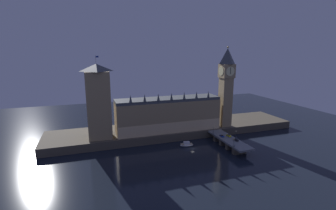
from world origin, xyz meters
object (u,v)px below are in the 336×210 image
Objects in this scene: clock_tower at (226,85)px; street_lamp_mid at (236,133)px; car_southbound_trail at (229,136)px; pedestrian_near_rail at (235,146)px; pedestrian_mid_walk at (237,138)px; victoria_tower at (98,101)px; car_southbound_lead at (236,140)px; car_northbound_lead at (222,136)px; pedestrian_far_rail at (213,132)px; street_lamp_near at (234,142)px; boat_upstream at (187,145)px; street_lamp_far at (213,129)px.

clock_tower is 46.55m from street_lamp_mid.
car_southbound_trail is 22.10m from pedestrian_near_rail.
pedestrian_mid_walk is at bearing -105.08° from clock_tower.
victoria_tower is 34.28× the size of pedestrian_mid_walk.
pedestrian_near_rail is (-8.08, -10.57, 0.21)m from car_southbound_lead.
pedestrian_near_rail is 17.33m from pedestrian_mid_walk.
victoria_tower is at bearing 177.86° from clock_tower.
car_northbound_lead is 2.72× the size of pedestrian_far_rail.
street_lamp_near is at bearing -131.05° from car_southbound_lead.
clock_tower is at bearing 23.92° from boat_upstream.
car_southbound_trail reaches higher than car_northbound_lead.
street_lamp_far is at bearing -140.72° from clock_tower.
victoria_tower is 109.60m from pedestrian_mid_walk.
street_lamp_near is (-20.11, -45.88, -33.49)m from clock_tower.
street_lamp_far reaches higher than car_southbound_trail.
clock_tower is 6.39× the size of boat_upstream.
clock_tower is at bearing 72.17° from car_southbound_lead.
victoria_tower reaches higher than street_lamp_near.
clock_tower is 42.04m from street_lamp_far.
pedestrian_far_rail is (-8.08, 20.34, 0.17)m from car_southbound_lead.
car_northbound_lead is at bearing -73.56° from pedestrian_far_rail.
boat_upstream is at bearing 154.16° from car_southbound_lead.
clock_tower reaches higher than car_southbound_trail.
pedestrian_near_rail is 30.44m from street_lamp_far.
car_northbound_lead is 0.77× the size of street_lamp_near.
pedestrian_far_rail is at bearing 90.00° from pedestrian_near_rail.
pedestrian_far_rail is (-19.71, -15.80, -36.38)m from clock_tower.
car_northbound_lead is at bearing 134.56° from pedestrian_mid_walk.
car_southbound_trail is at bearing 66.75° from street_lamp_near.
street_lamp_mid is at bearing -53.96° from pedestrian_far_rail.
car_southbound_trail is 13.37m from street_lamp_far.
pedestrian_near_rail is at bearing -29.83° from victoria_tower.
pedestrian_near_rail is at bearing -112.88° from clock_tower.
car_southbound_trail is at bearing -48.81° from street_lamp_far.
street_lamp_far is (-0.40, -0.65, 3.33)m from pedestrian_far_rail.
street_lamp_far is at bearing 110.04° from car_northbound_lead.
car_southbound_lead is (5.39, -11.21, 0.13)m from car_northbound_lead.
street_lamp_mid is at bearing -17.06° from boat_upstream.
car_southbound_trail is at bearing -17.35° from victoria_tower.
car_northbound_lead is at bearing -17.62° from victoria_tower.
pedestrian_mid_walk is 38.89m from boat_upstream.
pedestrian_far_rail is 26.33m from boat_upstream.
pedestrian_near_rail is (88.52, -50.75, -27.75)m from victoria_tower.
victoria_tower reaches higher than car_northbound_lead.
boat_upstream is at bearing 162.94° from street_lamp_mid.
car_southbound_trail is 7.51m from pedestrian_mid_walk.
street_lamp_far is (-0.40, 30.26, 3.29)m from pedestrian_near_rail.
pedestrian_far_rail is at bearing 128.02° from car_southbound_trail.
clock_tower reaches higher than street_lamp_far.
pedestrian_far_rail reaches higher than car_northbound_lead.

